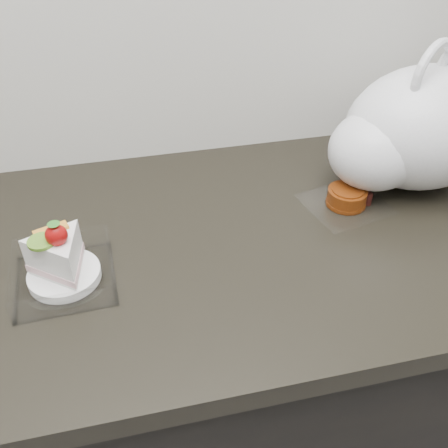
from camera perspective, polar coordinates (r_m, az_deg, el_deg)
The scene contains 4 objects.
counter at distance 1.22m, azimuth -5.87°, elevation -18.72°, with size 2.04×0.64×0.90m.
cake_tray at distance 0.82m, azimuth -18.03°, elevation -4.54°, with size 0.16×0.16×0.12m.
mooncake_wrap at distance 0.99m, azimuth 13.90°, elevation 2.87°, with size 0.18×0.17×0.04m.
plastic_bag at distance 1.04m, azimuth 21.07°, elevation 9.88°, with size 0.41×0.34×0.29m.
Camera 1 is at (-0.03, 1.02, 1.46)m, focal length 40.00 mm.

